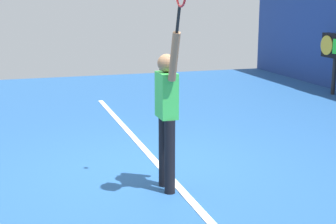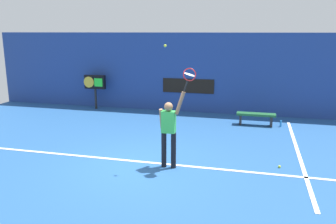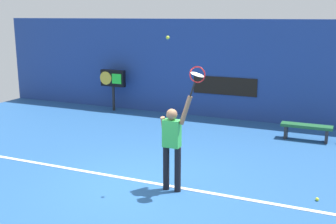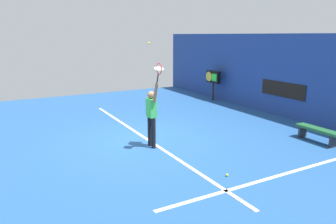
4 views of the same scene
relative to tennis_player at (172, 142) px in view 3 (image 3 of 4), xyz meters
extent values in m
plane|color=#23518C|center=(-0.74, -0.08, -1.01)|extent=(18.00, 18.00, 0.00)
cube|color=navy|center=(-0.74, 6.38, 0.66)|extent=(18.00, 0.20, 3.33)
cube|color=black|center=(-0.74, 6.26, 0.11)|extent=(2.20, 0.03, 0.60)
cube|color=white|center=(-0.74, 0.15, -1.00)|extent=(10.00, 0.10, 0.01)
cylinder|color=black|center=(-0.13, 0.00, -0.55)|extent=(0.13, 0.13, 0.92)
cylinder|color=black|center=(0.12, 0.00, -0.55)|extent=(0.13, 0.13, 0.92)
cube|color=green|center=(-0.01, 0.00, 0.18)|extent=(0.34, 0.20, 0.55)
sphere|color=#8C6647|center=(-0.01, 0.00, 0.57)|extent=(0.22, 0.22, 0.22)
cylinder|color=#8C6647|center=(0.28, 0.00, 0.68)|extent=(0.26, 0.09, 0.58)
cylinder|color=#8C6647|center=(-0.21, 0.08, 0.21)|extent=(0.09, 0.23, 0.58)
cylinder|color=black|center=(0.42, 0.00, 1.09)|extent=(0.12, 0.03, 0.30)
torus|color=red|center=(0.51, 0.00, 1.38)|extent=(0.39, 0.02, 0.39)
cylinder|color=silver|center=(0.51, 0.00, 1.38)|extent=(0.26, 0.27, 0.09)
sphere|color=#CCE033|center=(-0.09, -0.02, 2.04)|extent=(0.07, 0.07, 0.07)
cylinder|color=black|center=(-4.84, 5.84, -0.56)|extent=(0.10, 0.10, 0.90)
cube|color=black|center=(-4.84, 5.84, 0.19)|extent=(0.95, 0.18, 0.60)
cylinder|color=gold|center=(-5.08, 5.74, 0.19)|extent=(0.48, 0.02, 0.48)
cube|color=#26D833|center=(-4.63, 5.74, 0.19)|extent=(0.38, 0.02, 0.36)
cube|color=#1E592D|center=(2.11, 4.73, -0.60)|extent=(1.40, 0.36, 0.08)
cube|color=#262628|center=(1.56, 4.73, -0.83)|extent=(0.08, 0.32, 0.37)
cube|color=#262628|center=(2.66, 4.73, -0.83)|extent=(0.08, 0.32, 0.37)
sphere|color=#CCE033|center=(2.74, 0.65, -0.98)|extent=(0.07, 0.07, 0.07)
camera|label=1|loc=(5.57, -1.73, 1.30)|focal=53.06mm
camera|label=2|loc=(2.04, -8.06, 2.38)|focal=37.10mm
camera|label=3|loc=(3.09, -7.29, 2.46)|focal=44.86mm
camera|label=4|loc=(8.22, -3.98, 2.26)|focal=34.21mm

